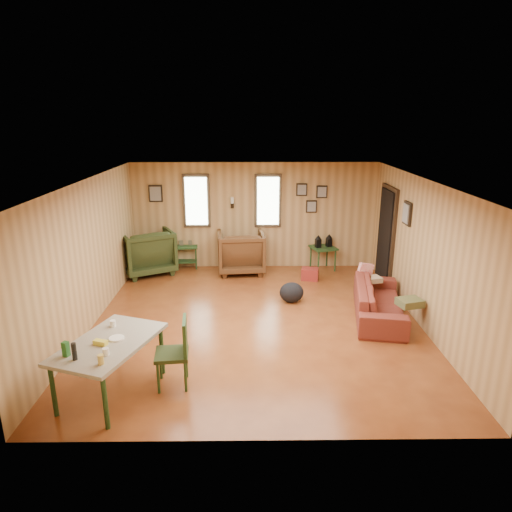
{
  "coord_description": "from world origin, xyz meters",
  "views": [
    {
      "loc": [
        -0.09,
        -7.14,
        3.38
      ],
      "look_at": [
        0.0,
        0.4,
        1.05
      ],
      "focal_mm": 32.0,
      "sensor_mm": 36.0,
      "label": 1
    }
  ],
  "objects": [
    {
      "name": "sofa_pillows",
      "position": [
        2.3,
        0.28,
        0.5
      ],
      "size": [
        0.8,
        1.63,
        0.33
      ],
      "rotation": [
        0.0,
        0.0,
        0.28
      ],
      "color": "brown",
      "rests_on": "sofa"
    },
    {
      "name": "dining_table",
      "position": [
        -1.85,
        -2.09,
        0.66
      ],
      "size": [
        1.27,
        1.62,
        0.93
      ],
      "rotation": [
        0.0,
        0.0,
        -0.34
      ],
      "color": "#9C9683",
      "rests_on": "ground"
    },
    {
      "name": "cooler",
      "position": [
        1.18,
        2.06,
        0.13
      ],
      "size": [
        0.4,
        0.32,
        0.25
      ],
      "rotation": [
        0.0,
        0.0,
        -0.21
      ],
      "color": "maroon",
      "rests_on": "ground"
    },
    {
      "name": "room",
      "position": [
        0.17,
        0.27,
        1.21
      ],
      "size": [
        5.54,
        6.04,
        2.44
      ],
      "color": "brown",
      "rests_on": "ground"
    },
    {
      "name": "recliner_brown",
      "position": [
        -0.31,
        2.61,
        0.52
      ],
      "size": [
        1.08,
        1.02,
        1.03
      ],
      "primitive_type": "imported",
      "rotation": [
        0.0,
        0.0,
        3.23
      ],
      "color": "#503018",
      "rests_on": "ground"
    },
    {
      "name": "dining_chair",
      "position": [
        -1.04,
        -1.91,
        0.52
      ],
      "size": [
        0.46,
        0.46,
        0.93
      ],
      "rotation": [
        0.0,
        0.0,
        0.1
      ],
      "color": "#2B3719",
      "rests_on": "ground"
    },
    {
      "name": "end_table",
      "position": [
        -1.57,
        2.94,
        0.36
      ],
      "size": [
        0.56,
        0.52,
        0.65
      ],
      "rotation": [
        0.0,
        0.0,
        0.11
      ],
      "color": "#254A21",
      "rests_on": "ground"
    },
    {
      "name": "sofa",
      "position": [
        2.14,
        0.18,
        0.39
      ],
      "size": [
        0.93,
        2.06,
        0.78
      ],
      "primitive_type": "imported",
      "rotation": [
        0.0,
        0.0,
        1.39
      ],
      "color": "maroon",
      "rests_on": "ground"
    },
    {
      "name": "recliner_green",
      "position": [
        -2.4,
        2.56,
        0.55
      ],
      "size": [
        1.41,
        1.38,
        1.1
      ],
      "primitive_type": "imported",
      "rotation": [
        0.0,
        0.0,
        -2.66
      ],
      "color": "#2B3719",
      "rests_on": "ground"
    },
    {
      "name": "side_table",
      "position": [
        1.55,
        2.74,
        0.56
      ],
      "size": [
        0.65,
        0.65,
        0.83
      ],
      "rotation": [
        0.0,
        0.0,
        0.3
      ],
      "color": "#254A21",
      "rests_on": "ground"
    },
    {
      "name": "backpack",
      "position": [
        0.67,
        0.83,
        0.2
      ],
      "size": [
        0.54,
        0.48,
        0.39
      ],
      "rotation": [
        0.0,
        0.0,
        -0.36
      ],
      "color": "black",
      "rests_on": "ground"
    }
  ]
}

